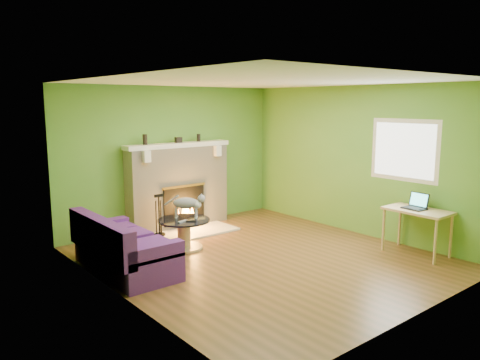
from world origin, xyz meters
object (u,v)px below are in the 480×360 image
at_px(cat, 186,206).
at_px(coffee_table, 184,232).
at_px(desk, 418,215).
at_px(sofa, 122,249).

bearing_deg(cat, coffee_table, 166.86).
bearing_deg(desk, cat, 134.44).
xyz_separation_m(desk, cat, (-2.51, 2.56, 0.05)).
xyz_separation_m(sofa, cat, (1.30, 0.38, 0.36)).
bearing_deg(cat, sofa, 151.22).
bearing_deg(cat, desk, -90.70).
relative_size(sofa, cat, 2.77).
bearing_deg(sofa, desk, -29.75).
height_order(desk, cat, cat).
height_order(sofa, cat, cat).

